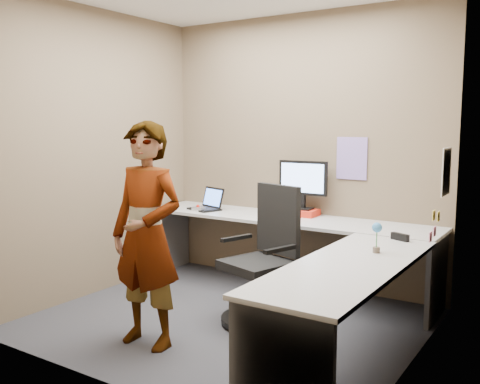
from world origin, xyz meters
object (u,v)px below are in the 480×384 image
Objects in this scene: desk at (296,249)px; office_chair at (263,268)px; monitor at (303,181)px; person at (147,235)px.

office_chair is at bearing -124.76° from desk.
desk is 0.33m from office_chair.
monitor reaches higher than office_chair.
monitor is 0.45× the size of office_chair.
monitor is 0.30× the size of person.
office_chair is 0.67× the size of person.
office_chair is (-0.17, -0.25, -0.13)m from desk.
monitor is 1.91m from person.
monitor is 1.21m from office_chair.
desk is 5.94× the size of monitor.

